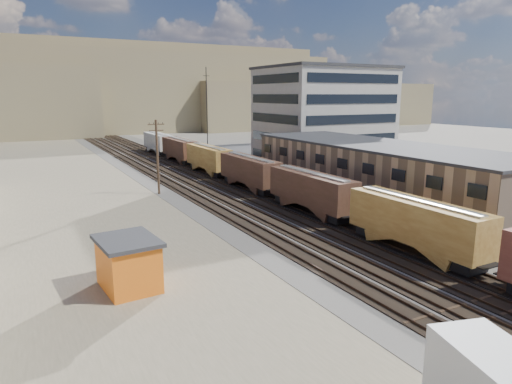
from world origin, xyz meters
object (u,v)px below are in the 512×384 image
freight_train (277,179)px  utility_pole_north (157,155)px  maintenance_shed (128,263)px  parked_car_silver (507,208)px  parked_car_blue (325,166)px

freight_train → utility_pole_north: (-12.30, 10.52, 2.50)m
utility_pole_north → maintenance_shed: bearing=-110.0°
utility_pole_north → parked_car_silver: (30.93, -29.27, -4.44)m
maintenance_shed → parked_car_blue: 54.44m
maintenance_shed → parked_car_silver: bearing=-0.2°
freight_train → utility_pole_north: bearing=139.5°
parked_car_silver → freight_train: bearing=65.3°
freight_train → parked_car_blue: freight_train is taller
parked_car_blue → utility_pole_north: bearing=153.9°
parked_car_blue → freight_train: bearing=-176.2°
freight_train → parked_car_blue: (19.27, 15.78, -2.02)m
freight_train → parked_car_silver: 26.51m
freight_train → utility_pole_north: size_ratio=11.97×
utility_pole_north → parked_car_silver: size_ratio=1.69×
parked_car_silver → parked_car_blue: parked_car_silver is taller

